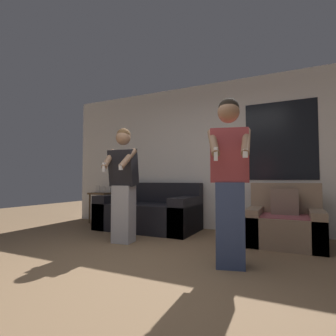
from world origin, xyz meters
TOP-DOWN VIEW (x-y plane):
  - ground_plane at (0.00, 0.00)m, footprint 14.00×14.00m
  - wall_back at (0.02, 2.73)m, footprint 6.24×0.07m
  - couch at (-1.03, 2.21)m, footprint 1.78×0.97m
  - armchair at (1.24, 2.07)m, footprint 0.96×0.84m
  - side_table at (-2.31, 2.45)m, footprint 0.44×0.45m
  - person_left at (-0.87, 1.17)m, footprint 0.44×0.51m
  - person_right at (0.75, 0.77)m, footprint 0.47×0.53m

SIDE VIEW (x-z plane):
  - ground_plane at x=0.00m, z-range 0.00..0.00m
  - armchair at x=1.24m, z-range -0.14..0.72m
  - couch at x=-1.03m, z-range -0.12..0.73m
  - side_table at x=-2.31m, z-range 0.14..0.93m
  - person_left at x=-0.87m, z-range 0.02..1.68m
  - person_right at x=0.75m, z-range 0.04..1.80m
  - wall_back at x=0.02m, z-range 0.00..2.70m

